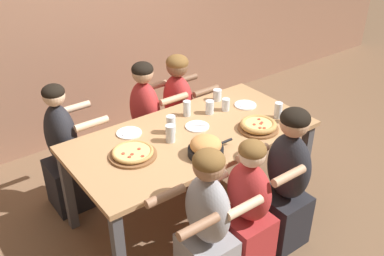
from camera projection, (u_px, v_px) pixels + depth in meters
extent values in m
plane|color=brown|center=(192.00, 209.00, 3.76)|extent=(18.00, 18.00, 0.00)
cube|color=tan|center=(192.00, 136.00, 3.38)|extent=(1.94, 0.97, 0.04)
cube|color=#4C4C51|center=(119.00, 255.00, 2.81)|extent=(0.07, 0.07, 0.73)
cube|color=#4C4C51|center=(304.00, 161.00, 3.75)|extent=(0.07, 0.07, 0.73)
cube|color=#4C4C51|center=(68.00, 191.00, 3.39)|extent=(0.07, 0.07, 0.73)
cube|color=#4C4C51|center=(239.00, 123.00, 4.34)|extent=(0.07, 0.07, 0.73)
cylinder|color=brown|center=(133.00, 155.00, 3.09)|extent=(0.35, 0.35, 0.02)
torus|color=tan|center=(133.00, 152.00, 3.07)|extent=(0.30, 0.30, 0.03)
cylinder|color=#E5C675|center=(133.00, 153.00, 3.08)|extent=(0.26, 0.26, 0.02)
cylinder|color=#C6422D|center=(132.00, 154.00, 3.03)|extent=(0.02, 0.02, 0.01)
cylinder|color=#C6422D|center=(123.00, 154.00, 3.04)|extent=(0.02, 0.02, 0.01)
cylinder|color=#C6422D|center=(129.00, 157.00, 3.00)|extent=(0.02, 0.02, 0.01)
cylinder|color=#C6422D|center=(139.00, 149.00, 3.09)|extent=(0.02, 0.02, 0.01)
cylinder|color=#C6422D|center=(143.00, 156.00, 3.01)|extent=(0.02, 0.02, 0.01)
cylinder|color=brown|center=(258.00, 128.00, 3.42)|extent=(0.33, 0.33, 0.02)
torus|color=tan|center=(258.00, 124.00, 3.40)|extent=(0.29, 0.29, 0.04)
cylinder|color=#E5C675|center=(258.00, 125.00, 3.41)|extent=(0.24, 0.24, 0.04)
cylinder|color=#C6422D|center=(262.00, 122.00, 3.40)|extent=(0.02, 0.02, 0.01)
cylinder|color=#C6422D|center=(261.00, 124.00, 3.38)|extent=(0.02, 0.02, 0.01)
cylinder|color=#C6422D|center=(254.00, 124.00, 3.37)|extent=(0.02, 0.02, 0.01)
cylinder|color=#C6422D|center=(264.00, 128.00, 3.32)|extent=(0.02, 0.02, 0.01)
cylinder|color=#C6422D|center=(259.00, 119.00, 3.45)|extent=(0.02, 0.02, 0.01)
cylinder|color=#C6422D|center=(260.00, 128.00, 3.33)|extent=(0.02, 0.02, 0.01)
cylinder|color=black|center=(206.00, 152.00, 3.09)|extent=(0.26, 0.26, 0.06)
cylinder|color=black|center=(226.00, 142.00, 3.18)|extent=(0.12, 0.02, 0.02)
ellipsoid|color=#D68E4C|center=(206.00, 145.00, 3.06)|extent=(0.23, 0.23, 0.13)
cylinder|color=white|center=(129.00, 133.00, 3.36)|extent=(0.20, 0.20, 0.01)
cube|color=#B7B7BC|center=(129.00, 132.00, 3.36)|extent=(0.14, 0.04, 0.01)
cylinder|color=white|center=(245.00, 105.00, 3.78)|extent=(0.19, 0.19, 0.01)
cube|color=#B7B7BC|center=(245.00, 104.00, 3.78)|extent=(0.14, 0.03, 0.01)
cylinder|color=white|center=(197.00, 126.00, 3.45)|extent=(0.19, 0.19, 0.01)
cube|color=#B7B7BC|center=(197.00, 125.00, 3.45)|extent=(0.12, 0.08, 0.01)
cylinder|color=silver|center=(288.00, 117.00, 3.51)|extent=(0.07, 0.07, 0.10)
cylinder|color=#1EA8DB|center=(288.00, 118.00, 3.51)|extent=(0.06, 0.06, 0.07)
cylinder|color=black|center=(290.00, 115.00, 3.51)|extent=(0.00, 0.01, 0.12)
cylinder|color=silver|center=(187.00, 108.00, 3.60)|extent=(0.06, 0.06, 0.13)
cylinder|color=silver|center=(187.00, 111.00, 3.61)|extent=(0.06, 0.06, 0.08)
cylinder|color=silver|center=(170.00, 133.00, 3.23)|extent=(0.07, 0.07, 0.14)
cylinder|color=silver|center=(210.00, 107.00, 3.63)|extent=(0.07, 0.07, 0.12)
cylinder|color=silver|center=(210.00, 109.00, 3.64)|extent=(0.06, 0.06, 0.08)
cylinder|color=silver|center=(278.00, 110.00, 3.56)|extent=(0.07, 0.07, 0.14)
cylinder|color=silver|center=(278.00, 114.00, 3.58)|extent=(0.06, 0.06, 0.06)
cylinder|color=silver|center=(226.00, 105.00, 3.69)|extent=(0.07, 0.07, 0.11)
cylinder|color=black|center=(226.00, 107.00, 3.70)|extent=(0.06, 0.06, 0.06)
cylinder|color=silver|center=(171.00, 125.00, 3.34)|extent=(0.07, 0.07, 0.15)
cylinder|color=silver|center=(171.00, 129.00, 3.36)|extent=(0.06, 0.06, 0.07)
cylinder|color=silver|center=(217.00, 95.00, 3.86)|extent=(0.08, 0.08, 0.10)
cylinder|color=black|center=(217.00, 98.00, 3.87)|extent=(0.07, 0.07, 0.05)
cube|color=#B22D2D|center=(245.00, 239.00, 3.14)|extent=(0.32, 0.34, 0.44)
ellipsoid|color=#B22D2D|center=(249.00, 192.00, 2.92)|extent=(0.24, 0.36, 0.44)
sphere|color=beige|center=(252.00, 154.00, 2.76)|extent=(0.18, 0.18, 0.18)
ellipsoid|color=brown|center=(253.00, 150.00, 2.75)|extent=(0.19, 0.19, 0.13)
cylinder|color=beige|center=(245.00, 207.00, 2.65)|extent=(0.28, 0.06, 0.06)
cylinder|color=beige|center=(210.00, 181.00, 2.89)|extent=(0.28, 0.06, 0.06)
cube|color=#232328|center=(69.00, 183.00, 3.71)|extent=(0.32, 0.34, 0.44)
ellipsoid|color=#232328|center=(61.00, 135.00, 3.47)|extent=(0.24, 0.36, 0.54)
sphere|color=beige|center=(54.00, 95.00, 3.29)|extent=(0.17, 0.17, 0.17)
ellipsoid|color=black|center=(53.00, 92.00, 3.28)|extent=(0.18, 0.18, 0.12)
cylinder|color=beige|center=(74.00, 108.00, 3.64)|extent=(0.28, 0.06, 0.06)
cylinder|color=beige|center=(92.00, 124.00, 3.40)|extent=(0.28, 0.06, 0.06)
cube|color=#B22D2D|center=(148.00, 153.00, 4.13)|extent=(0.32, 0.34, 0.44)
ellipsoid|color=#B22D2D|center=(145.00, 109.00, 3.89)|extent=(0.24, 0.36, 0.53)
sphere|color=tan|center=(143.00, 73.00, 3.71)|extent=(0.19, 0.19, 0.19)
ellipsoid|color=black|center=(142.00, 69.00, 3.69)|extent=(0.19, 0.19, 0.13)
cylinder|color=tan|center=(153.00, 86.00, 4.06)|extent=(0.28, 0.06, 0.06)
cylinder|color=tan|center=(174.00, 99.00, 3.82)|extent=(0.28, 0.06, 0.06)
cube|color=#B22D2D|center=(179.00, 141.00, 4.32)|extent=(0.32, 0.34, 0.44)
ellipsoid|color=#B22D2D|center=(178.00, 100.00, 4.08)|extent=(0.24, 0.36, 0.49)
sphere|color=brown|center=(177.00, 66.00, 3.91)|extent=(0.21, 0.21, 0.21)
ellipsoid|color=brown|center=(177.00, 62.00, 3.89)|extent=(0.21, 0.21, 0.14)
cylinder|color=brown|center=(185.00, 79.00, 4.26)|extent=(0.28, 0.06, 0.06)
cylinder|color=brown|center=(206.00, 91.00, 4.02)|extent=(0.28, 0.06, 0.06)
cube|color=#232328|center=(282.00, 217.00, 3.34)|extent=(0.32, 0.34, 0.44)
ellipsoid|color=#232328|center=(289.00, 167.00, 3.10)|extent=(0.24, 0.36, 0.53)
sphere|color=tan|center=(295.00, 123.00, 2.92)|extent=(0.21, 0.21, 0.21)
ellipsoid|color=black|center=(295.00, 118.00, 2.90)|extent=(0.21, 0.21, 0.14)
cylinder|color=tan|center=(289.00, 176.00, 2.82)|extent=(0.28, 0.06, 0.06)
cylinder|color=tan|center=(253.00, 153.00, 3.05)|extent=(0.28, 0.06, 0.06)
ellipsoid|color=#99999E|center=(208.00, 210.00, 2.72)|extent=(0.24, 0.36, 0.50)
sphere|color=#9E7051|center=(209.00, 165.00, 2.55)|extent=(0.20, 0.20, 0.20)
ellipsoid|color=brown|center=(209.00, 161.00, 2.53)|extent=(0.20, 0.20, 0.14)
cylinder|color=#9E7051|center=(198.00, 227.00, 2.44)|extent=(0.28, 0.06, 0.06)
cylinder|color=#9E7051|center=(165.00, 196.00, 2.68)|extent=(0.28, 0.06, 0.06)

